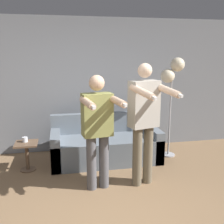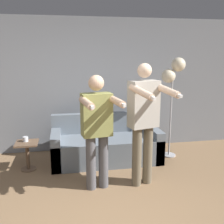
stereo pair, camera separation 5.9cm
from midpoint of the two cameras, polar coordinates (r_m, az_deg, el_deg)
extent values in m
cube|color=gray|center=(5.21, -7.46, 5.70)|extent=(10.00, 0.05, 2.60)
cube|color=slate|center=(4.80, -1.72, -8.05)|extent=(1.93, 0.84, 0.45)
cube|color=slate|center=(5.01, -2.42, -2.27)|extent=(1.93, 0.14, 0.37)
cube|color=slate|center=(4.72, -12.48, -7.80)|extent=(0.16, 0.84, 0.59)
cube|color=slate|center=(4.99, 8.41, -6.51)|extent=(0.16, 0.84, 0.59)
cylinder|color=#56565B|center=(3.80, -4.94, -10.98)|extent=(0.14, 0.14, 0.79)
cylinder|color=#56565B|center=(3.85, -2.23, -10.64)|extent=(0.14, 0.14, 0.79)
cube|color=#8C8E4C|center=(3.60, -3.72, -0.61)|extent=(0.44, 0.28, 0.60)
sphere|color=#D8AD8C|center=(3.53, -3.83, 6.33)|extent=(0.21, 0.21, 0.21)
cylinder|color=#D8AD8C|center=(3.27, -5.88, 2.00)|extent=(0.16, 0.51, 0.10)
cube|color=white|center=(3.04, -4.75, 1.13)|extent=(0.05, 0.12, 0.04)
cylinder|color=#D8AD8C|center=(3.38, 0.57, 2.41)|extent=(0.16, 0.51, 0.10)
cube|color=white|center=(3.16, 2.13, 1.60)|extent=(0.05, 0.12, 0.04)
cylinder|color=#6B604C|center=(3.89, 5.06, -9.65)|extent=(0.14, 0.14, 0.89)
cylinder|color=#6B604C|center=(3.99, 7.40, -9.16)|extent=(0.14, 0.14, 0.89)
cube|color=#B7B2A8|center=(3.72, 6.53, 1.72)|extent=(0.46, 0.32, 0.66)
sphere|color=beige|center=(3.66, 6.71, 8.96)|extent=(0.20, 0.20, 0.20)
cylinder|color=beige|center=(3.38, 6.05, 4.37)|extent=(0.22, 0.51, 0.16)
cube|color=white|center=(3.18, 8.42, 3.16)|extent=(0.07, 0.13, 0.05)
cylinder|color=beige|center=(3.60, 11.41, 4.70)|extent=(0.22, 0.51, 0.16)
cube|color=white|center=(3.42, 13.91, 3.57)|extent=(0.07, 0.13, 0.05)
ellipsoid|color=#B7AD9E|center=(4.93, -3.61, 0.61)|extent=(0.32, 0.11, 0.15)
sphere|color=#B7AD9E|center=(4.94, -2.07, 1.22)|extent=(0.09, 0.09, 0.09)
ellipsoid|color=#B7AD9E|center=(4.94, -5.55, -0.01)|extent=(0.17, 0.04, 0.04)
cone|color=#B7AD9E|center=(4.92, -2.22, 1.57)|extent=(0.03, 0.03, 0.03)
cone|color=#B7AD9E|center=(4.95, -2.28, 1.64)|extent=(0.03, 0.03, 0.03)
cylinder|color=#B2B2B7|center=(5.23, 11.76, -9.05)|extent=(0.26, 0.26, 0.02)
cylinder|color=#B2B2B7|center=(4.99, 12.17, -0.34)|extent=(0.03, 0.03, 1.64)
sphere|color=#F4E5C1|center=(4.92, 13.74, 10.00)|extent=(0.25, 0.25, 0.25)
sphere|color=#F4E5C1|center=(4.86, 11.68, 7.71)|extent=(0.25, 0.25, 0.25)
cylinder|color=brown|center=(4.74, -18.14, -11.78)|extent=(0.25, 0.25, 0.02)
cylinder|color=brown|center=(4.66, -18.32, -9.34)|extent=(0.06, 0.06, 0.45)
cube|color=brown|center=(4.58, -18.53, -6.54)|extent=(0.36, 0.36, 0.03)
cylinder|color=silver|center=(4.61, -18.78, -5.69)|extent=(0.09, 0.09, 0.08)
camera|label=1|loc=(0.03, -90.41, -0.09)|focal=42.00mm
camera|label=2|loc=(0.03, 89.59, 0.09)|focal=42.00mm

